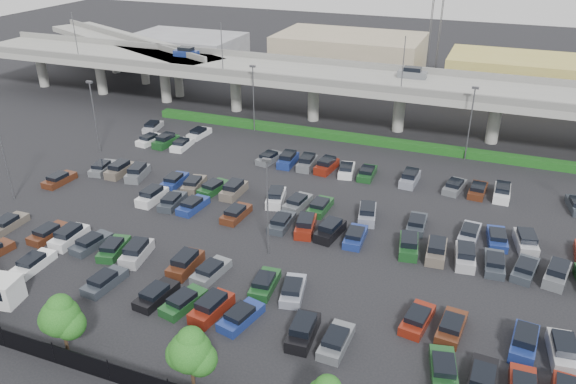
% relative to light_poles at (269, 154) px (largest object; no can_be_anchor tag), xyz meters
% --- Properties ---
extents(ground, '(280.00, 280.00, 0.00)m').
position_rel_light_poles_xyz_m(ground, '(4.13, -2.00, -6.24)').
color(ground, black).
extents(overpass, '(150.00, 13.00, 15.80)m').
position_rel_light_poles_xyz_m(overpass, '(3.92, 30.01, 0.74)').
color(overpass, gray).
rests_on(overpass, ground).
extents(on_ramp, '(50.93, 30.13, 8.80)m').
position_rel_light_poles_xyz_m(on_ramp, '(-47.98, 41.05, 0.62)').
color(on_ramp, gray).
rests_on(on_ramp, ground).
extents(hedge, '(66.00, 1.60, 1.10)m').
position_rel_light_poles_xyz_m(hedge, '(4.13, 23.00, -5.69)').
color(hedge, '#113D11').
rests_on(hedge, ground).
extents(tree_row, '(65.07, 3.66, 5.94)m').
position_rel_light_poles_xyz_m(tree_row, '(4.83, -28.53, -2.72)').
color(tree_row, '#332316').
rests_on(tree_row, ground).
extents(parked_cars, '(63.04, 41.67, 1.67)m').
position_rel_light_poles_xyz_m(parked_cars, '(4.81, -5.29, -5.62)').
color(parked_cars, slate).
rests_on(parked_cars, ground).
extents(light_poles, '(66.90, 48.38, 10.30)m').
position_rel_light_poles_xyz_m(light_poles, '(0.00, 0.00, 0.00)').
color(light_poles, '#505156').
rests_on(light_poles, ground).
extents(distant_buildings, '(138.00, 24.00, 9.00)m').
position_rel_light_poles_xyz_m(distant_buildings, '(16.50, 59.81, -2.49)').
color(distant_buildings, gray).
rests_on(distant_buildings, ground).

